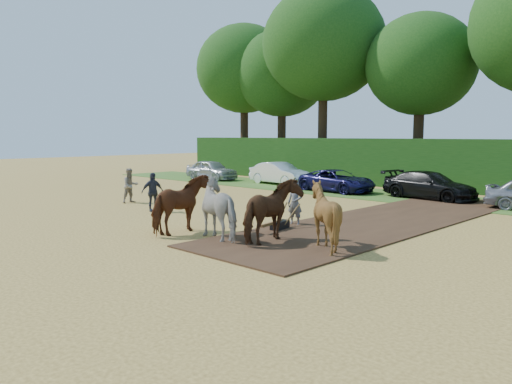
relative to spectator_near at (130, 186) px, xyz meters
The scene contains 8 objects.
ground 10.31m from the spectator_near, 16.56° to the right, with size 120.00×120.00×0.00m, color gold.
earth_strip 12.08m from the spectator_near, 19.74° to the left, with size 4.50×17.00×0.05m, color #472D1C.
grass_verge 14.84m from the spectator_near, 48.35° to the left, with size 50.00×5.00×0.03m, color #38601E.
hedgerow 18.44m from the spectator_near, 57.69° to the left, with size 46.00×1.60×3.00m, color #14380F.
spectator_near is the anchor object (origin of this frame).
spectator_far 3.17m from the spectator_near, 14.99° to the right, with size 0.97×0.40×1.65m, color #2A2D38.
plough_team 10.37m from the spectator_near, 11.67° to the right, with size 6.42×5.18×1.92m.
treeline 22.02m from the spectator_near, 66.50° to the left, with size 48.70×10.60×14.21m.
Camera 1 is at (10.99, -9.86, 3.24)m, focal length 35.00 mm.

